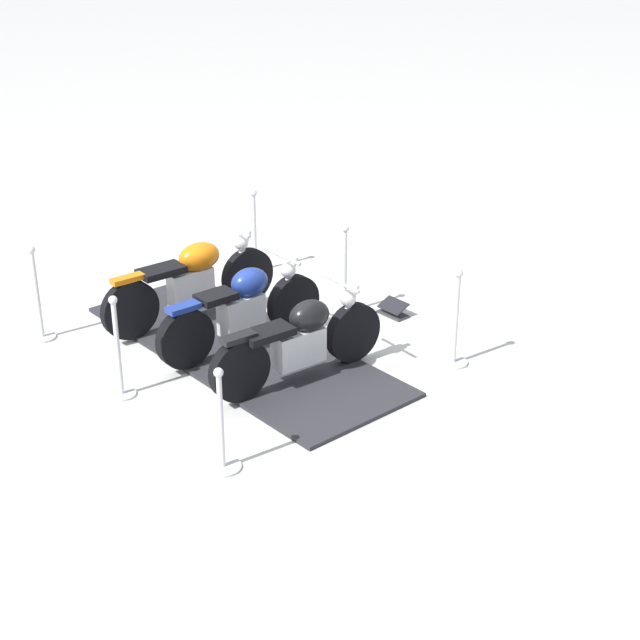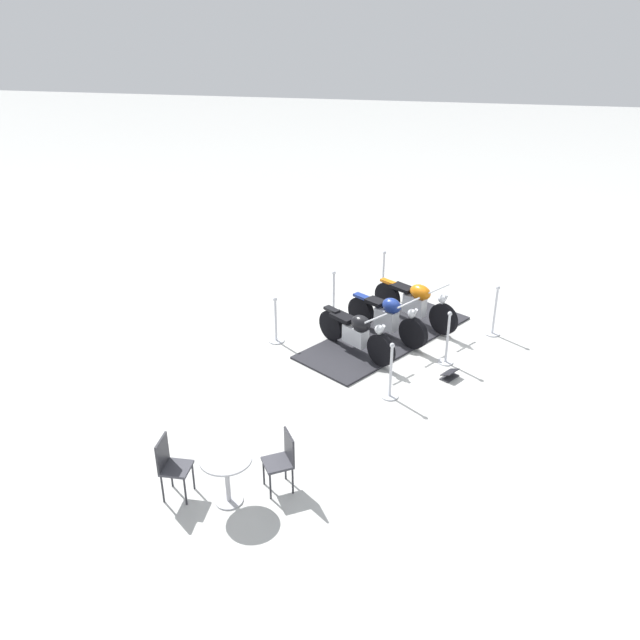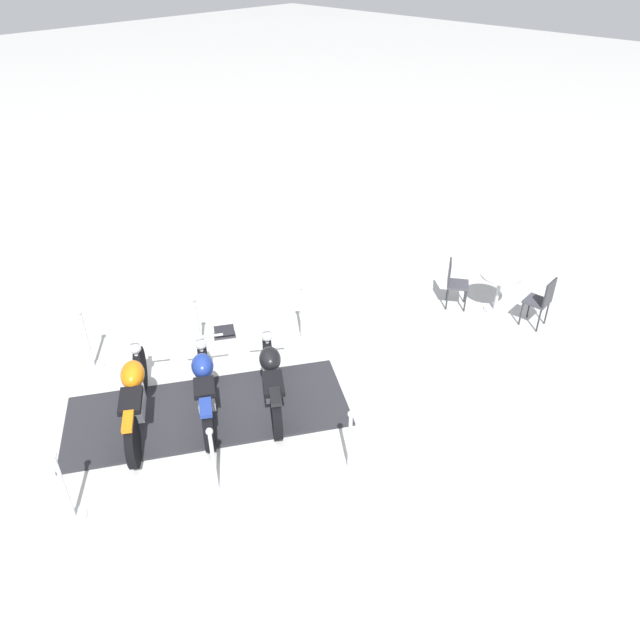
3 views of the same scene
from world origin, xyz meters
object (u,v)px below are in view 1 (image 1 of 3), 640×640
at_px(info_placard, 393,311).
at_px(motorcycle_navy, 243,309).
at_px(stanchion_left_mid, 119,361).
at_px(stanchion_right_mid, 345,283).
at_px(stanchion_right_rear, 255,245).
at_px(stanchion_left_front, 222,438).
at_px(stanchion_left_rear, 39,306).
at_px(motorcycle_black, 300,340).
at_px(motorcycle_copper, 193,279).
at_px(stanchion_right_front, 455,333).

bearing_deg(info_placard, motorcycle_navy, -102.85).
height_order(motorcycle_navy, stanchion_left_mid, stanchion_left_mid).
xyz_separation_m(stanchion_right_mid, stanchion_left_mid, (-2.62, 1.68, 0.01)).
distance_m(stanchion_left_mid, stanchion_right_rear, 3.58).
distance_m(stanchion_right_mid, stanchion_left_mid, 3.11).
bearing_deg(stanchion_left_front, stanchion_right_mid, -2.99).
bearing_deg(stanchion_left_rear, motorcycle_black, -92.98).
xyz_separation_m(motorcycle_copper, stanchion_left_front, (-2.83, -1.47, -0.23)).
relative_size(motorcycle_navy, info_placard, 4.26).
bearing_deg(stanchion_right_front, motorcycle_black, 120.16).
xyz_separation_m(stanchion_left_mid, info_placard, (2.72, -2.27, -0.34)).
distance_m(stanchion_left_rear, info_placard, 4.17).
height_order(stanchion_left_rear, stanchion_right_front, stanchion_left_rear).
bearing_deg(stanchion_left_front, motorcycle_copper, 27.41).
relative_size(stanchion_left_rear, stanchion_left_mid, 1.02).
bearing_deg(stanchion_right_front, stanchion_left_rear, 98.51).
height_order(stanchion_left_rear, stanchion_right_mid, stanchion_left_rear).
relative_size(motorcycle_black, stanchion_left_rear, 1.55).
height_order(motorcycle_navy, stanchion_right_front, stanchion_right_front).
bearing_deg(motorcycle_black, stanchion_right_front, -22.85).
bearing_deg(stanchion_left_front, info_placard, -11.89).
distance_m(motorcycle_copper, stanchion_right_front, 3.16).
bearing_deg(motorcycle_navy, stanchion_left_mid, -178.59).
distance_m(stanchion_left_mid, stanchion_right_front, 3.58).
bearing_deg(motorcycle_copper, stanchion_right_rear, 29.95).
height_order(stanchion_right_front, stanchion_left_front, stanchion_right_front).
distance_m(stanchion_left_mid, info_placard, 3.56).
distance_m(stanchion_left_rear, stanchion_left_mid, 1.78).
bearing_deg(stanchion_right_rear, motorcycle_navy, -163.44).
bearing_deg(motorcycle_navy, stanchion_right_rear, 50.70).
distance_m(motorcycle_navy, stanchion_left_mid, 1.59).
bearing_deg(stanchion_left_front, motorcycle_navy, 15.59).
bearing_deg(stanchion_left_mid, stanchion_right_mid, -32.71).
distance_m(motorcycle_black, stanchion_left_mid, 1.87).
height_order(stanchion_left_mid, stanchion_left_front, stanchion_left_mid).
bearing_deg(stanchion_left_mid, stanchion_right_front, -62.42).
xyz_separation_m(motorcycle_copper, stanchion_left_rear, (-0.91, 1.52, -0.15)).
relative_size(motorcycle_black, stanchion_right_mid, 1.56).
bearing_deg(motorcycle_black, stanchion_left_mid, 152.19).
height_order(stanchion_left_mid, stanchion_right_rear, stanchion_right_rear).
height_order(motorcycle_black, info_placard, motorcycle_black).
distance_m(motorcycle_black, stanchion_left_rear, 3.19).
distance_m(stanchion_right_front, stanchion_left_front, 3.11).
bearing_deg(stanchion_left_mid, info_placard, -39.86).
bearing_deg(motorcycle_copper, stanchion_left_mid, -145.52).
height_order(motorcycle_navy, stanchion_right_rear, stanchion_right_rear).
bearing_deg(stanchion_left_front, stanchion_right_rear, 16.07).
height_order(motorcycle_navy, stanchion_left_front, stanchion_left_front).
xyz_separation_m(motorcycle_black, stanchion_left_rear, (0.17, 3.18, -0.10)).
xyz_separation_m(stanchion_right_mid, stanchion_left_front, (-3.58, 0.19, -0.07)).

